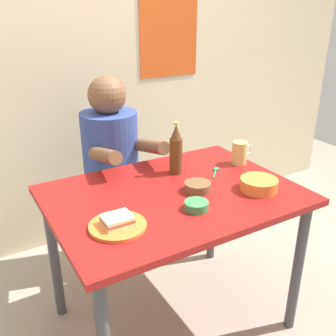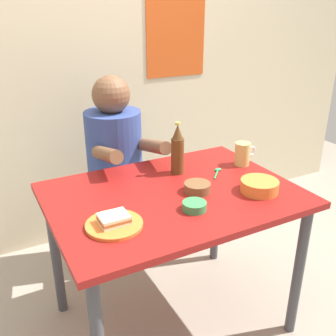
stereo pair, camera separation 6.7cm
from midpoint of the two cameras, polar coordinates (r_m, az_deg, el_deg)
name	(u,v)px [view 2 (the right image)]	position (r m, az deg, el deg)	size (l,w,h in m)	color
ground_plane	(172,318)	(2.16, 1.61, -21.40)	(6.00, 6.00, 0.00)	gray
wall_back	(92,43)	(2.52, -10.47, 17.82)	(4.40, 0.09, 2.60)	beige
dining_table	(173,210)	(1.77, 1.85, -6.33)	(1.10, 0.80, 0.74)	maroon
stool	(118,210)	(2.40, -6.67, -6.19)	(0.34, 0.34, 0.45)	#4C4C51
person_seated	(115,147)	(2.22, -7.06, 3.12)	(0.33, 0.56, 0.72)	#33478C
plate_orange	(114,225)	(1.48, -6.70, -8.37)	(0.22, 0.22, 0.01)	orange
sandwich	(114,219)	(1.47, -6.74, -7.54)	(0.11, 0.09, 0.04)	beige
beer_mug	(243,154)	(2.04, 11.94, 2.07)	(0.13, 0.08, 0.12)	#D1BC66
beer_bottle	(177,151)	(1.88, 2.43, 2.58)	(0.06, 0.06, 0.26)	#593819
dip_bowl_green	(195,206)	(1.58, 5.20, -5.58)	(0.10, 0.10, 0.03)	#388C4C
soup_bowl_orange	(259,185)	(1.78, 14.46, -2.53)	(0.17, 0.17, 0.05)	orange
condiment_bowl_brown	(197,187)	(1.73, 5.47, -2.84)	(0.12, 0.12, 0.04)	brown
spoon	(217,171)	(1.95, 8.30, -0.51)	(0.10, 0.09, 0.01)	#26A559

